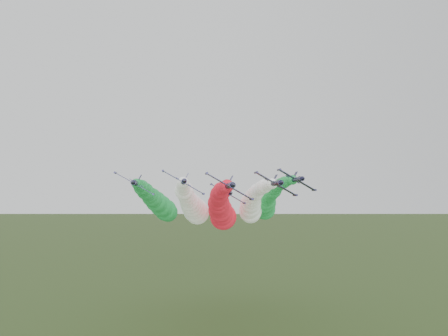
{
  "coord_description": "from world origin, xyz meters",
  "views": [
    {
      "loc": [
        -9.08,
        -97.97,
        42.86
      ],
      "look_at": [
        2.39,
        -0.37,
        48.98
      ],
      "focal_mm": 35.0,
      "sensor_mm": 36.0,
      "label": 1
    }
  ],
  "objects_px": {
    "jet_lead": "(221,209)",
    "jet_inner_right": "(252,206)",
    "jet_inner_left": "(193,206)",
    "jet_trail": "(222,210)",
    "jet_outer_right": "(267,202)",
    "jet_outer_left": "(159,204)"
  },
  "relations": [
    {
      "from": "jet_inner_left",
      "to": "jet_trail",
      "type": "distance_m",
      "value": 20.99
    },
    {
      "from": "jet_outer_right",
      "to": "jet_trail",
      "type": "height_order",
      "value": "jet_outer_right"
    },
    {
      "from": "jet_lead",
      "to": "jet_outer_right",
      "type": "height_order",
      "value": "jet_outer_right"
    },
    {
      "from": "jet_inner_right",
      "to": "jet_trail",
      "type": "height_order",
      "value": "jet_inner_right"
    },
    {
      "from": "jet_lead",
      "to": "jet_inner_left",
      "type": "height_order",
      "value": "jet_inner_left"
    },
    {
      "from": "jet_inner_right",
      "to": "jet_inner_left",
      "type": "bearing_deg",
      "value": 171.98
    },
    {
      "from": "jet_outer_right",
      "to": "jet_lead",
      "type": "bearing_deg",
      "value": -134.31
    },
    {
      "from": "jet_lead",
      "to": "jet_inner_left",
      "type": "distance_m",
      "value": 14.79
    },
    {
      "from": "jet_inner_left",
      "to": "jet_trail",
      "type": "height_order",
      "value": "jet_inner_left"
    },
    {
      "from": "jet_inner_left",
      "to": "jet_outer_right",
      "type": "bearing_deg",
      "value": 14.65
    },
    {
      "from": "jet_outer_right",
      "to": "jet_outer_left",
      "type": "bearing_deg",
      "value": -176.03
    },
    {
      "from": "jet_inner_right",
      "to": "jet_trail",
      "type": "bearing_deg",
      "value": 111.48
    },
    {
      "from": "jet_lead",
      "to": "jet_inner_left",
      "type": "xyz_separation_m",
      "value": [
        -8.28,
        12.23,
        0.86
      ]
    },
    {
      "from": "jet_outer_left",
      "to": "jet_lead",
      "type": "bearing_deg",
      "value": -40.35
    },
    {
      "from": "jet_lead",
      "to": "jet_inner_right",
      "type": "relative_size",
      "value": 1.01
    },
    {
      "from": "jet_outer_right",
      "to": "jet_inner_right",
      "type": "bearing_deg",
      "value": -127.29
    },
    {
      "from": "jet_lead",
      "to": "jet_inner_right",
      "type": "height_order",
      "value": "jet_inner_right"
    },
    {
      "from": "jet_outer_right",
      "to": "jet_trail",
      "type": "xyz_separation_m",
      "value": [
        -15.39,
        10.16,
        -3.38
      ]
    },
    {
      "from": "jet_inner_left",
      "to": "jet_trail",
      "type": "xyz_separation_m",
      "value": [
        11.76,
        17.25,
        -2.15
      ]
    },
    {
      "from": "jet_inner_left",
      "to": "jet_inner_right",
      "type": "height_order",
      "value": "jet_inner_left"
    },
    {
      "from": "jet_lead",
      "to": "jet_outer_left",
      "type": "distance_m",
      "value": 25.77
    },
    {
      "from": "jet_lead",
      "to": "jet_outer_left",
      "type": "xyz_separation_m",
      "value": [
        -19.61,
        16.66,
        1.33
      ]
    }
  ]
}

